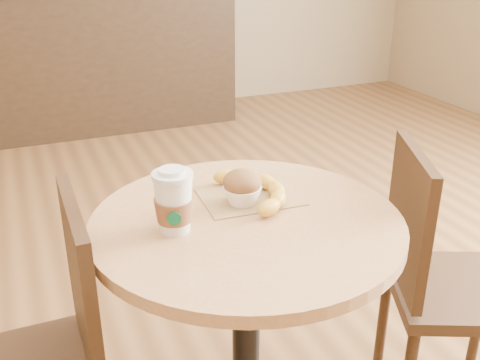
{
  "coord_description": "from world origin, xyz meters",
  "views": [
    {
      "loc": [
        -0.49,
        -1.06,
        1.35
      ],
      "look_at": [
        -0.04,
        0.04,
        0.83
      ],
      "focal_mm": 42.0,
      "sensor_mm": 36.0,
      "label": 1
    }
  ],
  "objects_px": {
    "cafe_table": "(246,293)",
    "muffin": "(242,187)",
    "banana": "(258,189)",
    "coffee_cup": "(174,204)",
    "chair_right": "(439,276)"
  },
  "relations": [
    {
      "from": "cafe_table",
      "to": "chair_right",
      "type": "relative_size",
      "value": 0.89
    },
    {
      "from": "cafe_table",
      "to": "chair_right",
      "type": "height_order",
      "value": "chair_right"
    },
    {
      "from": "chair_right",
      "to": "coffee_cup",
      "type": "distance_m",
      "value": 0.83
    },
    {
      "from": "cafe_table",
      "to": "banana",
      "type": "distance_m",
      "value": 0.26
    },
    {
      "from": "cafe_table",
      "to": "muffin",
      "type": "height_order",
      "value": "muffin"
    },
    {
      "from": "chair_right",
      "to": "coffee_cup",
      "type": "height_order",
      "value": "coffee_cup"
    },
    {
      "from": "muffin",
      "to": "banana",
      "type": "bearing_deg",
      "value": 21.61
    },
    {
      "from": "coffee_cup",
      "to": "banana",
      "type": "bearing_deg",
      "value": 36.01
    },
    {
      "from": "coffee_cup",
      "to": "muffin",
      "type": "height_order",
      "value": "coffee_cup"
    },
    {
      "from": "cafe_table",
      "to": "coffee_cup",
      "type": "relative_size",
      "value": 5.06
    },
    {
      "from": "chair_right",
      "to": "muffin",
      "type": "xyz_separation_m",
      "value": [
        -0.56,
        0.1,
        0.33
      ]
    },
    {
      "from": "muffin",
      "to": "banana",
      "type": "relative_size",
      "value": 0.34
    },
    {
      "from": "cafe_table",
      "to": "muffin",
      "type": "relative_size",
      "value": 7.83
    },
    {
      "from": "coffee_cup",
      "to": "banana",
      "type": "height_order",
      "value": "coffee_cup"
    },
    {
      "from": "coffee_cup",
      "to": "muffin",
      "type": "bearing_deg",
      "value": 35.52
    }
  ]
}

